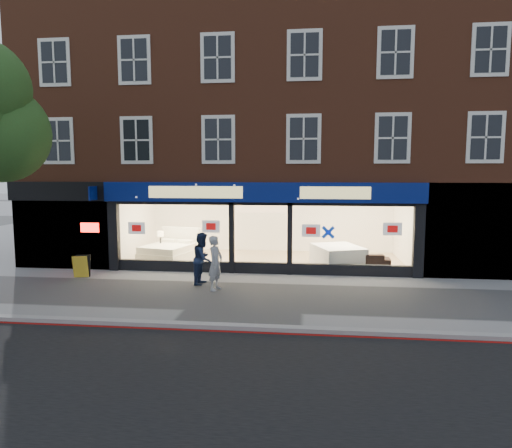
% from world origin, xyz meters
% --- Properties ---
extents(ground, '(120.00, 120.00, 0.00)m').
position_xyz_m(ground, '(0.00, 0.00, 0.00)').
color(ground, gray).
rests_on(ground, ground).
extents(kerb_line, '(60.00, 0.10, 0.01)m').
position_xyz_m(kerb_line, '(0.00, -3.10, 0.01)').
color(kerb_line, '#8C0A07').
rests_on(kerb_line, ground).
extents(kerb_stone, '(60.00, 0.25, 0.12)m').
position_xyz_m(kerb_stone, '(0.00, -2.90, 0.06)').
color(kerb_stone, gray).
rests_on(kerb_stone, ground).
extents(showroom_floor, '(11.00, 4.50, 0.10)m').
position_xyz_m(showroom_floor, '(0.00, 5.25, 0.05)').
color(showroom_floor, tan).
rests_on(showroom_floor, ground).
extents(building, '(19.00, 8.26, 10.30)m').
position_xyz_m(building, '(-0.02, 6.93, 6.67)').
color(building, brown).
rests_on(building, ground).
extents(display_bed, '(2.25, 2.53, 1.22)m').
position_xyz_m(display_bed, '(-3.95, 4.82, 0.44)').
color(display_bed, white).
rests_on(display_bed, showroom_floor).
extents(bedside_table, '(0.50, 0.50, 0.55)m').
position_xyz_m(bedside_table, '(-4.40, 5.09, 0.38)').
color(bedside_table, brown).
rests_on(bedside_table, showroom_floor).
extents(mattress_stack, '(2.13, 2.38, 0.77)m').
position_xyz_m(mattress_stack, '(2.83, 4.20, 0.49)').
color(mattress_stack, silver).
rests_on(mattress_stack, showroom_floor).
extents(sofa, '(2.04, 0.87, 0.59)m').
position_xyz_m(sofa, '(3.70, 3.90, 0.39)').
color(sofa, black).
rests_on(sofa, showroom_floor).
extents(a_board, '(0.57, 0.43, 0.78)m').
position_xyz_m(a_board, '(-6.13, 1.72, 0.39)').
color(a_board, gold).
rests_on(a_board, ground).
extents(pedestrian_grey, '(0.56, 0.71, 1.70)m').
position_xyz_m(pedestrian_grey, '(-1.15, 0.60, 0.85)').
color(pedestrian_grey, '#A0A1A8').
rests_on(pedestrian_grey, ground).
extents(pedestrian_blue, '(0.72, 0.88, 1.70)m').
position_xyz_m(pedestrian_blue, '(-1.72, 1.27, 0.85)').
color(pedestrian_blue, '#172342').
rests_on(pedestrian_blue, ground).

